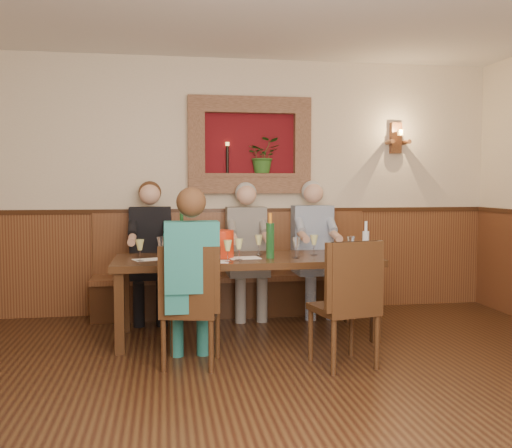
{
  "coord_description": "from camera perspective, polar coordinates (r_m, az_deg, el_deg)",
  "views": [
    {
      "loc": [
        -0.74,
        -3.32,
        1.42
      ],
      "look_at": [
        0.1,
        1.9,
        1.05
      ],
      "focal_mm": 40.0,
      "sensor_mm": 36.0,
      "label": 1
    }
  ],
  "objects": [
    {
      "name": "tasting_sheet_b",
      "position": [
        5.19,
        -1.19,
        -3.41
      ],
      "size": [
        0.3,
        0.23,
        0.0
      ],
      "primitive_type": "cube",
      "rotation": [
        0.0,
        0.0,
        0.1
      ],
      "color": "white",
      "rests_on": "dining_table"
    },
    {
      "name": "tasting_sheet_c",
      "position": [
        5.33,
        10.1,
        -3.26
      ],
      "size": [
        0.34,
        0.26,
        0.0
      ],
      "primitive_type": "cube",
      "rotation": [
        0.0,
        0.0,
        -0.14
      ],
      "color": "white",
      "rests_on": "dining_table"
    },
    {
      "name": "wine_bottle_green_a",
      "position": [
        5.17,
        1.43,
        -1.56
      ],
      "size": [
        0.09,
        0.09,
        0.41
      ],
      "rotation": [
        0.0,
        0.0,
        0.32
      ],
      "color": "#19471E",
      "rests_on": "dining_table"
    },
    {
      "name": "wine_glass_4",
      "position": [
        5.43,
        5.82,
        -2.09
      ],
      "size": [
        0.08,
        0.08,
        0.19
      ],
      "primitive_type": null,
      "color": "#E0E488",
      "rests_on": "dining_table"
    },
    {
      "name": "wine_bottle_green_b",
      "position": [
        5.21,
        -7.43,
        -1.47
      ],
      "size": [
        0.09,
        0.09,
        0.42
      ],
      "rotation": [
        0.0,
        0.0,
        -0.15
      ],
      "color": "#19471E",
      "rests_on": "dining_table"
    },
    {
      "name": "ground_plane",
      "position": [
        3.69,
        3.36,
        -18.66
      ],
      "size": [
        6.0,
        6.0,
        0.0
      ],
      "primitive_type": "plane",
      "color": "black",
      "rests_on": "ground"
    },
    {
      "name": "wine_glass_3",
      "position": [
        5.28,
        -9.5,
        -2.3
      ],
      "size": [
        0.08,
        0.08,
        0.19
      ],
      "primitive_type": null,
      "color": "white",
      "rests_on": "dining_table"
    },
    {
      "name": "person_bench_left",
      "position": [
        6.06,
        -10.5,
        -3.82
      ],
      "size": [
        0.43,
        0.53,
        1.45
      ],
      "color": "black",
      "rests_on": "ground"
    },
    {
      "name": "wine_glass_2",
      "position": [
        5.34,
        9.47,
        -2.23
      ],
      "size": [
        0.08,
        0.08,
        0.19
      ],
      "primitive_type": null,
      "color": "white",
      "rests_on": "dining_table"
    },
    {
      "name": "wall_niche",
      "position": [
        6.35,
        -0.25,
        7.48
      ],
      "size": [
        1.36,
        0.3,
        1.06
      ],
      "color": "#5E0D12",
      "rests_on": "ground"
    },
    {
      "name": "wine_glass_0",
      "position": [
        5.04,
        -1.73,
        -2.54
      ],
      "size": [
        0.08,
        0.08,
        0.19
      ],
      "primitive_type": null,
      "color": "#E0E488",
      "rests_on": "dining_table"
    },
    {
      "name": "tasting_sheet_d",
      "position": [
        4.95,
        -4.24,
        -3.76
      ],
      "size": [
        0.3,
        0.24,
        0.0
      ],
      "primitive_type": "cube",
      "rotation": [
        0.0,
        0.0,
        -0.2
      ],
      "color": "white",
      "rests_on": "dining_table"
    },
    {
      "name": "room_shell",
      "position": [
        3.43,
        3.49,
        11.84
      ],
      "size": [
        6.04,
        6.04,
        2.82
      ],
      "color": "beige",
      "rests_on": "ground"
    },
    {
      "name": "dining_table",
      "position": [
        5.28,
        -0.99,
        -4.12
      ],
      "size": [
        2.4,
        0.9,
        0.75
      ],
      "color": "black",
      "rests_on": "ground"
    },
    {
      "name": "wainscoting",
      "position": [
        3.5,
        3.4,
        -9.76
      ],
      "size": [
        6.02,
        6.02,
        1.15
      ],
      "color": "#532B17",
      "rests_on": "ground"
    },
    {
      "name": "tasting_sheet_a",
      "position": [
        5.16,
        -10.74,
        -3.51
      ],
      "size": [
        0.3,
        0.25,
        0.0
      ],
      "primitive_type": "cube",
      "rotation": [
        0.0,
        0.0,
        0.34
      ],
      "color": "white",
      "rests_on": "dining_table"
    },
    {
      "name": "wine_glass_6",
      "position": [
        5.06,
        -11.54,
        -2.6
      ],
      "size": [
        0.08,
        0.08,
        0.19
      ],
      "primitive_type": null,
      "color": "#E0E488",
      "rests_on": "dining_table"
    },
    {
      "name": "chair_near_left",
      "position": [
        4.56,
        -6.53,
        -10.52
      ],
      "size": [
        0.51,
        0.51,
        0.96
      ],
      "rotation": [
        0.0,
        0.0,
        -0.23
      ],
      "color": "black",
      "rests_on": "ground"
    },
    {
      "name": "chair_near_right",
      "position": [
        4.58,
        8.84,
        -10.36
      ],
      "size": [
        0.52,
        0.52,
        0.99
      ],
      "rotation": [
        0.0,
        0.0,
        0.21
      ],
      "color": "black",
      "rests_on": "ground"
    },
    {
      "name": "person_bench_mid",
      "position": [
        6.13,
        -0.89,
        -3.72
      ],
      "size": [
        0.43,
        0.52,
        1.44
      ],
      "color": "#5C5854",
      "rests_on": "ground"
    },
    {
      "name": "bench",
      "position": [
        6.25,
        -2.22,
        -6.06
      ],
      "size": [
        3.0,
        0.45,
        1.11
      ],
      "color": "#381E0F",
      "rests_on": "ground"
    },
    {
      "name": "water_bottle",
      "position": [
        5.26,
        10.91,
        -1.93
      ],
      "size": [
        0.07,
        0.07,
        0.34
      ],
      "rotation": [
        0.0,
        0.0,
        -0.18
      ],
      "color": "silver",
      "rests_on": "dining_table"
    },
    {
      "name": "wine_glass_5",
      "position": [
        4.92,
        -2.84,
        -2.71
      ],
      "size": [
        0.08,
        0.08,
        0.19
      ],
      "primitive_type": null,
      "color": "#E0E488",
      "rests_on": "dining_table"
    },
    {
      "name": "spittoon_bucket",
      "position": [
        5.22,
        -3.44,
        -1.99
      ],
      "size": [
        0.22,
        0.22,
        0.25
      ],
      "primitive_type": "cylinder",
      "rotation": [
        0.0,
        0.0,
        -0.0
      ],
      "color": "red",
      "rests_on": "dining_table"
    },
    {
      "name": "wine_glass_1",
      "position": [
        5.4,
        0.28,
        -2.11
      ],
      "size": [
        0.08,
        0.08,
        0.19
      ],
      "primitive_type": null,
      "color": "#E0E488",
      "rests_on": "dining_table"
    },
    {
      "name": "wine_glass_7",
      "position": [
        5.19,
        4.06,
        -2.37
      ],
      "size": [
        0.08,
        0.08,
        0.19
      ],
      "primitive_type": null,
      "color": "white",
      "rests_on": "dining_table"
    },
    {
      "name": "wall_sconce",
      "position": [
        6.81,
        13.85,
        8.29
      ],
      "size": [
        0.25,
        0.2,
        0.35
      ],
      "color": "#532B17",
      "rests_on": "ground"
    },
    {
      "name": "person_chair_front",
      "position": [
        4.48,
        -6.49,
        -6.88
      ],
      "size": [
        0.41,
        0.5,
        1.4
      ],
      "color": "#194E5A",
      "rests_on": "ground"
    },
    {
      "name": "person_bench_right",
      "position": [
        6.27,
        5.83,
        -3.47
      ],
      "size": [
        0.44,
        0.53,
        1.46
      ],
      "color": "navy",
      "rests_on": "ground"
    }
  ]
}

